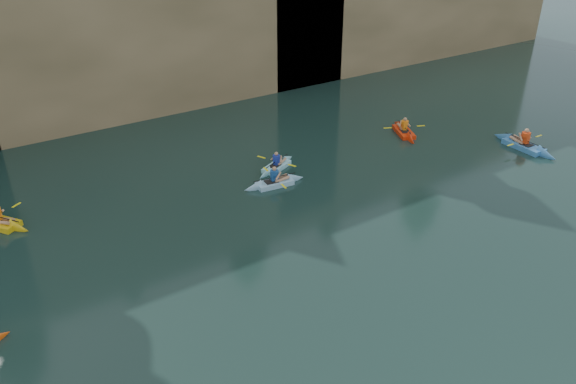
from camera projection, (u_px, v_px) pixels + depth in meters
ground at (421, 364)px, 15.08m from camera, size 160.00×160.00×0.00m
cliff_slab_center at (154, 7)px, 29.94m from camera, size 24.00×2.40×11.40m
sea_cave_center at (56, 105)px, 28.51m from camera, size 3.50×1.00×3.20m
sea_cave_east at (286, 53)px, 34.97m from camera, size 5.00×1.00×4.50m
kayaker_ltblue_near at (275, 183)px, 24.11m from camera, size 2.87×2.20×1.11m
kayaker_red_far at (404, 131)px, 29.20m from camera, size 2.06×3.06×1.12m
kayaker_ltblue_mid at (276, 166)px, 25.57m from camera, size 2.73×1.92×1.03m
kayaker_blue_east at (524, 145)px, 27.55m from camera, size 2.52×3.64×1.29m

